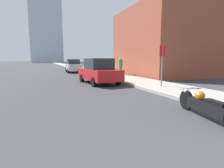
{
  "coord_description": "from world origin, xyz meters",
  "views": [
    {
      "loc": [
        -1.05,
        0.33,
        1.7
      ],
      "look_at": [
        1.57,
        6.77,
        0.73
      ],
      "focal_mm": 28.0,
      "sensor_mm": 36.0,
      "label": 1
    }
  ],
  "objects_px": {
    "stop_sign": "(162,59)",
    "parked_car_silver": "(73,66)",
    "parked_car_red": "(99,71)",
    "pedestrian": "(121,66)",
    "motorcycle": "(206,106)"
  },
  "relations": [
    {
      "from": "stop_sign",
      "to": "pedestrian",
      "type": "height_order",
      "value": "stop_sign"
    },
    {
      "from": "parked_car_silver",
      "to": "parked_car_red",
      "type": "bearing_deg",
      "value": -88.88
    },
    {
      "from": "motorcycle",
      "to": "stop_sign",
      "type": "bearing_deg",
      "value": 78.05
    },
    {
      "from": "parked_car_silver",
      "to": "stop_sign",
      "type": "distance_m",
      "value": 15.64
    },
    {
      "from": "motorcycle",
      "to": "parked_car_red",
      "type": "bearing_deg",
      "value": 105.75
    },
    {
      "from": "parked_car_red",
      "to": "stop_sign",
      "type": "xyz_separation_m",
      "value": [
        2.67,
        -3.63,
        0.87
      ]
    },
    {
      "from": "parked_car_silver",
      "to": "stop_sign",
      "type": "xyz_separation_m",
      "value": [
        2.46,
        -15.42,
        0.87
      ]
    },
    {
      "from": "stop_sign",
      "to": "pedestrian",
      "type": "bearing_deg",
      "value": 83.37
    },
    {
      "from": "stop_sign",
      "to": "pedestrian",
      "type": "xyz_separation_m",
      "value": [
        0.88,
        7.58,
        -0.67
      ]
    },
    {
      "from": "parked_car_red",
      "to": "stop_sign",
      "type": "relative_size",
      "value": 1.86
    },
    {
      "from": "stop_sign",
      "to": "parked_car_silver",
      "type": "bearing_deg",
      "value": 99.05
    },
    {
      "from": "pedestrian",
      "to": "parked_car_red",
      "type": "bearing_deg",
      "value": -131.97
    },
    {
      "from": "pedestrian",
      "to": "parked_car_silver",
      "type": "bearing_deg",
      "value": 113.04
    },
    {
      "from": "parked_car_silver",
      "to": "stop_sign",
      "type": "bearing_deg",
      "value": -78.78
    },
    {
      "from": "parked_car_silver",
      "to": "motorcycle",
      "type": "bearing_deg",
      "value": -86.91
    }
  ]
}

